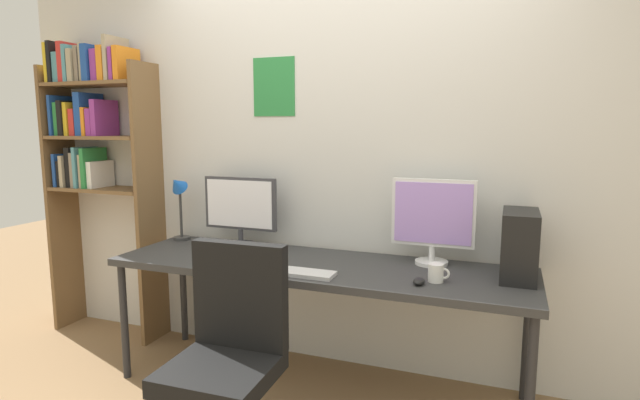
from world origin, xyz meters
TOP-DOWN VIEW (x-y plane):
  - wall_back at (-0.00, 1.02)m, footprint 4.73×0.11m
  - desk at (0.00, 0.60)m, footprint 2.33×0.68m
  - bookshelf at (-1.77, 0.83)m, footprint 0.83×0.28m
  - office_chair at (-0.12, -0.17)m, footprint 0.52×0.52m
  - monitor_left at (-0.60, 0.81)m, footprint 0.49×0.18m
  - monitor_right at (0.60, 0.81)m, footprint 0.45×0.18m
  - pc_tower at (1.04, 0.70)m, footprint 0.17×0.34m
  - desk_lamp at (-1.06, 0.81)m, footprint 0.11×0.16m
  - keyboard_main at (0.00, 0.37)m, footprint 0.36×0.13m
  - mouse_left_side at (0.60, 0.43)m, footprint 0.06×0.10m
  - mouse_right_side at (-0.53, 0.37)m, footprint 0.06×0.10m
  - coffee_mug at (0.67, 0.50)m, footprint 0.11×0.08m

SIDE VIEW (x-z plane):
  - office_chair at x=-0.12m, z-range -0.09..0.90m
  - desk at x=0.00m, z-range 0.32..1.06m
  - keyboard_main at x=0.00m, z-range 0.74..0.76m
  - mouse_left_side at x=0.60m, z-range 0.74..0.77m
  - mouse_right_side at x=-0.53m, z-range 0.74..0.77m
  - coffee_mug at x=0.67m, z-range 0.74..0.83m
  - pc_tower at x=1.04m, z-range 0.74..1.08m
  - monitor_left at x=-0.60m, z-range 0.77..1.20m
  - monitor_right at x=0.60m, z-range 0.76..1.23m
  - desk_lamp at x=-1.06m, z-range 0.82..1.27m
  - wall_back at x=0.00m, z-range 0.00..2.60m
  - bookshelf at x=-1.77m, z-range 0.36..2.45m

